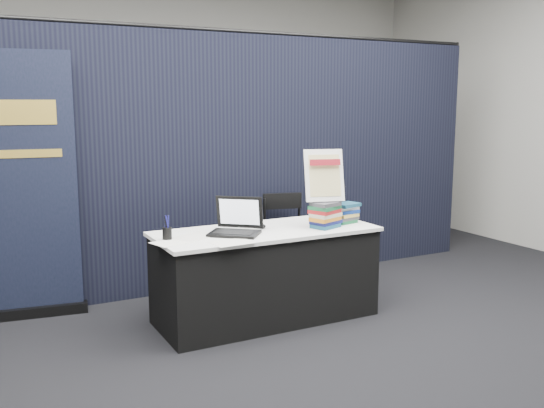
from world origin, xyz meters
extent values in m
plane|color=black|center=(0.00, 0.00, 0.00)|extent=(8.00, 8.00, 0.00)
cube|color=#A5A49C|center=(0.00, 4.00, 1.75)|extent=(8.00, 0.02, 3.50)
cube|color=black|center=(0.00, 1.60, 1.20)|extent=(6.00, 0.08, 2.40)
cube|color=black|center=(0.00, 0.55, 0.36)|extent=(1.76, 0.71, 0.72)
cube|color=silver|center=(0.00, 0.55, 0.73)|extent=(1.80, 0.75, 0.03)
cube|color=black|center=(-0.31, 0.49, 0.76)|extent=(0.46, 0.44, 0.02)
cube|color=black|center=(-0.31, 0.62, 0.90)|extent=(0.33, 0.29, 0.26)
cube|color=white|center=(-0.31, 0.61, 0.90)|extent=(0.28, 0.24, 0.21)
ellipsoid|color=black|center=(-0.01, 0.62, 0.77)|extent=(0.08, 0.12, 0.04)
cube|color=white|center=(-0.80, 0.47, 0.75)|extent=(0.34, 0.28, 0.00)
cube|color=white|center=(-0.43, 0.25, 0.75)|extent=(0.31, 0.23, 0.00)
cube|color=silver|center=(-0.60, 0.56, 0.75)|extent=(0.39, 0.34, 0.00)
cylinder|color=black|center=(-0.82, 0.57, 0.80)|extent=(0.08, 0.08, 0.09)
cube|color=navy|center=(0.47, 0.39, 0.77)|extent=(0.27, 0.24, 0.03)
cube|color=navy|center=(0.47, 0.39, 0.80)|extent=(0.27, 0.24, 0.03)
cube|color=#BF701A|center=(0.47, 0.39, 0.83)|extent=(0.27, 0.24, 0.03)
cube|color=#BFB99C|center=(0.47, 0.39, 0.86)|extent=(0.27, 0.24, 0.03)
cube|color=#A51A1D|center=(0.47, 0.39, 0.89)|extent=(0.27, 0.24, 0.03)
cube|color=#1A6139|center=(0.47, 0.39, 0.92)|extent=(0.27, 0.24, 0.03)
cube|color=#424145|center=(0.47, 0.39, 0.95)|extent=(0.27, 0.24, 0.03)
cube|color=#1A6139|center=(0.73, 0.49, 0.76)|extent=(0.22, 0.19, 0.03)
cube|color=#424145|center=(0.73, 0.49, 0.79)|extent=(0.22, 0.19, 0.03)
cube|color=tan|center=(0.73, 0.49, 0.82)|extent=(0.22, 0.19, 0.03)
cube|color=navy|center=(0.73, 0.49, 0.85)|extent=(0.22, 0.19, 0.03)
cube|color=silver|center=(0.73, 0.49, 0.88)|extent=(0.22, 0.19, 0.03)
cube|color=navy|center=(0.73, 0.49, 0.91)|extent=(0.22, 0.19, 0.03)
cube|color=black|center=(0.47, 0.38, 0.98)|extent=(0.21, 0.08, 0.01)
cylinder|color=black|center=(0.39, 0.46, 1.10)|extent=(0.04, 0.11, 0.31)
cylinder|color=black|center=(0.56, 0.46, 1.10)|extent=(0.04, 0.11, 0.31)
cube|color=white|center=(0.47, 0.43, 1.18)|extent=(0.34, 0.21, 0.42)
cube|color=beige|center=(0.47, 0.42, 1.18)|extent=(0.27, 0.16, 0.33)
cube|color=maroon|center=(0.47, 0.41, 1.29)|extent=(0.25, 0.09, 0.05)
cube|color=black|center=(-1.73, 1.48, 0.04)|extent=(0.93, 0.23, 0.09)
cube|color=black|center=(-1.73, 1.50, 1.09)|extent=(0.87, 0.15, 2.18)
cube|color=gold|center=(-1.73, 1.48, 1.69)|extent=(0.60, 0.09, 0.20)
cube|color=gold|center=(-1.73, 1.48, 1.36)|extent=(0.65, 0.10, 0.07)
cylinder|color=black|center=(0.42, 1.01, 0.22)|extent=(0.02, 0.02, 0.43)
cylinder|color=black|center=(0.81, 1.01, 0.22)|extent=(0.02, 0.02, 0.43)
cylinder|color=black|center=(0.42, 1.39, 0.22)|extent=(0.02, 0.02, 0.43)
cylinder|color=black|center=(0.81, 1.39, 0.22)|extent=(0.02, 0.02, 0.43)
cube|color=black|center=(0.61, 1.20, 0.45)|extent=(0.49, 0.49, 0.04)
cube|color=black|center=(0.61, 1.39, 0.82)|extent=(0.38, 0.13, 0.15)
camera|label=1|loc=(-2.18, -3.71, 1.76)|focal=40.00mm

